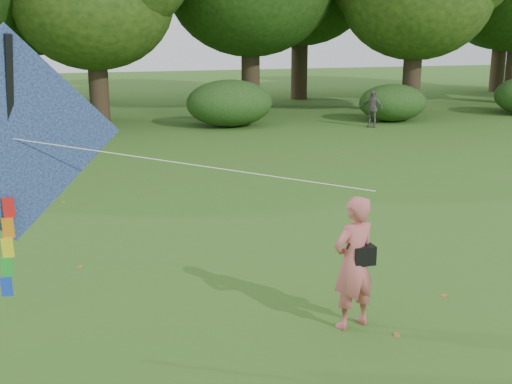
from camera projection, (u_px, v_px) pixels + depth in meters
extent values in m
plane|color=#265114|center=(322.00, 335.00, 8.56)|extent=(100.00, 100.00, 0.00)
imported|color=#C35B5C|center=(354.00, 263.00, 8.59)|extent=(0.77, 0.62, 1.85)
imported|color=#635A58|center=(372.00, 109.00, 25.63)|extent=(0.88, 0.86, 1.48)
cube|color=black|center=(363.00, 255.00, 8.56)|extent=(0.30, 0.20, 0.26)
cylinder|color=black|center=(356.00, 230.00, 8.43)|extent=(0.33, 0.14, 0.47)
cube|color=#285EAD|center=(10.00, 138.00, 7.70)|extent=(2.63, 0.81, 2.71)
cube|color=black|center=(11.00, 138.00, 7.73)|extent=(0.31, 0.54, 2.46)
cylinder|color=white|center=(201.00, 166.00, 8.03)|extent=(4.48, 0.78, 0.79)
cube|color=red|center=(9.00, 208.00, 7.92)|extent=(0.14, 0.06, 0.26)
cube|color=orange|center=(8.00, 228.00, 7.97)|extent=(0.14, 0.06, 0.26)
cube|color=yellow|center=(8.00, 248.00, 8.03)|extent=(0.14, 0.06, 0.26)
cube|color=green|center=(7.00, 267.00, 8.09)|extent=(0.14, 0.06, 0.26)
cube|color=blue|center=(7.00, 287.00, 8.15)|extent=(0.14, 0.06, 0.26)
cylinder|color=#3A2D1E|center=(99.00, 86.00, 26.26)|extent=(0.80, 0.80, 3.15)
ellipsoid|color=#1E3F11|center=(94.00, 1.00, 25.41)|extent=(6.40, 6.40, 5.44)
cylinder|color=#3A2D1E|center=(251.00, 72.00, 29.88)|extent=(0.86, 0.86, 3.67)
cylinder|color=#3A2D1E|center=(412.00, 76.00, 29.42)|extent=(0.83, 0.83, 3.43)
cylinder|color=#3A2D1E|center=(31.00, 70.00, 32.41)|extent=(0.84, 0.84, 3.50)
cylinder|color=#3A2D1E|center=(299.00, 62.00, 35.08)|extent=(0.90, 0.90, 4.02)
cylinder|color=#3A2D1E|center=(498.00, 62.00, 39.00)|extent=(0.85, 0.85, 3.57)
ellipsoid|color=#264919|center=(47.00, 118.00, 23.25)|extent=(2.66, 2.09, 1.42)
ellipsoid|color=#264919|center=(229.00, 103.00, 25.77)|extent=(3.50, 2.75, 1.88)
ellipsoid|color=#264919|center=(393.00, 103.00, 27.18)|extent=(2.94, 2.31, 1.58)
cube|color=#975D29|center=(444.00, 295.00, 9.80)|extent=(0.14, 0.12, 0.01)
cube|color=#975D29|center=(80.00, 267.00, 10.95)|extent=(0.12, 0.14, 0.01)
cube|color=#975D29|center=(343.00, 152.00, 20.73)|extent=(0.14, 0.13, 0.01)
cube|color=#975D29|center=(397.00, 335.00, 8.56)|extent=(0.11, 0.14, 0.01)
cube|color=#975D29|center=(0.00, 179.00, 17.20)|extent=(0.13, 0.09, 0.01)
cube|color=#975D29|center=(63.00, 202.00, 14.94)|extent=(0.10, 0.13, 0.01)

